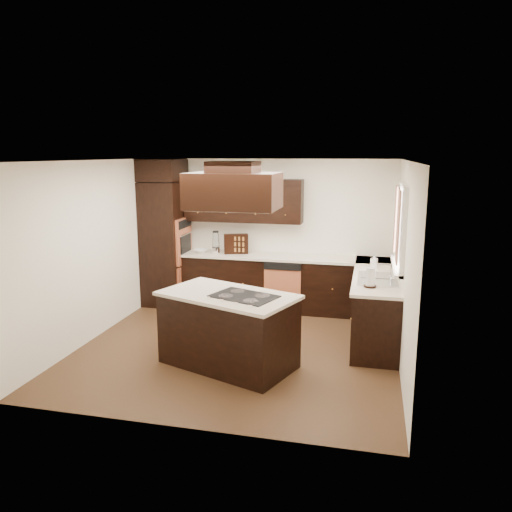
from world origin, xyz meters
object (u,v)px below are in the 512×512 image
spice_rack (236,244)px  range_hood (234,191)px  oven_column (165,243)px  island (228,331)px

spice_rack → range_hood: bearing=-95.8°
oven_column → spice_rack: bearing=4.0°
oven_column → island: size_ratio=1.35×
range_hood → island: bearing=-151.5°
range_hood → spice_rack: 2.65m
oven_column → island: 2.98m
island → range_hood: 1.72m
oven_column → spice_rack: (1.25, 0.09, 0.03)m
island → range_hood: (0.07, 0.04, 1.72)m
spice_rack → island: bearing=-97.7°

